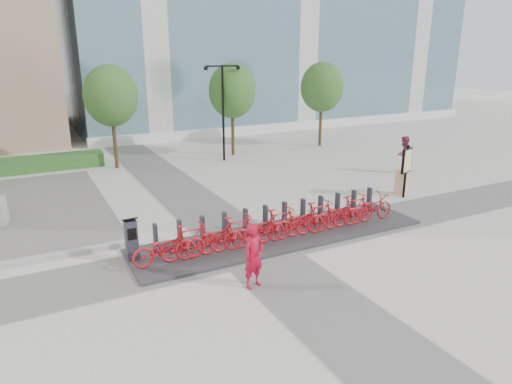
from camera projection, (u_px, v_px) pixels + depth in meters
name	position (u px, v px, depth m)	size (l,w,h in m)	color
ground	(250.00, 248.00, 13.69)	(120.00, 120.00, 0.00)	#B7B4A4
hedge_b	(40.00, 163.00, 22.56)	(6.00, 1.20, 0.70)	#356F2F
tree_1	(111.00, 96.00, 22.15)	(2.60, 2.60, 5.10)	brown
tree_2	(232.00, 91.00, 25.02)	(2.60, 2.60, 5.10)	brown
tree_3	(322.00, 87.00, 27.67)	(2.60, 2.60, 5.10)	brown
streetlamp	(223.00, 102.00, 23.86)	(2.00, 0.20, 5.00)	black
dock_pad	(282.00, 235.00, 14.50)	(9.60, 2.40, 0.08)	#333335
dock_rail_posts	(276.00, 217.00, 14.80)	(8.02, 0.50, 0.85)	#2B2B35
bike_0	(165.00, 248.00, 12.33)	(0.62, 1.78, 0.94)	#B1101A
bike_1	(190.00, 241.00, 12.64)	(0.49, 1.73, 1.04)	#B1101A
bike_2	(214.00, 238.00, 12.97)	(0.62, 1.78, 0.94)	#B1101A
bike_3	(237.00, 232.00, 13.27)	(0.49, 1.73, 1.04)	#B1101A
bike_4	(259.00, 230.00, 13.61)	(0.62, 1.78, 0.94)	#B1101A
bike_5	(279.00, 224.00, 13.91)	(0.49, 1.73, 1.04)	#B1101A
bike_6	(299.00, 222.00, 14.24)	(0.62, 1.78, 0.94)	#B1101A
bike_7	(318.00, 216.00, 14.55)	(0.49, 1.73, 1.04)	#B1101A
bike_8	(336.00, 214.00, 14.88)	(0.62, 1.78, 0.94)	#B1101A
bike_9	(354.00, 210.00, 15.18)	(0.49, 1.73, 1.04)	#B1101A
bike_10	(371.00, 208.00, 15.52)	(0.62, 1.78, 0.94)	#B1101A
kiosk	(131.00, 239.00, 12.56)	(0.39, 0.33, 1.27)	#2B2B35
worker_red	(254.00, 256.00, 11.19)	(0.60, 0.40, 1.66)	#B20925
pedestrian	(403.00, 155.00, 21.92)	(0.88, 0.69, 1.81)	#8C3146
construction_barrel	(401.00, 182.00, 18.73)	(0.54, 0.54, 1.04)	orange
map_sign	(407.00, 163.00, 18.02)	(0.70, 0.35, 2.17)	black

